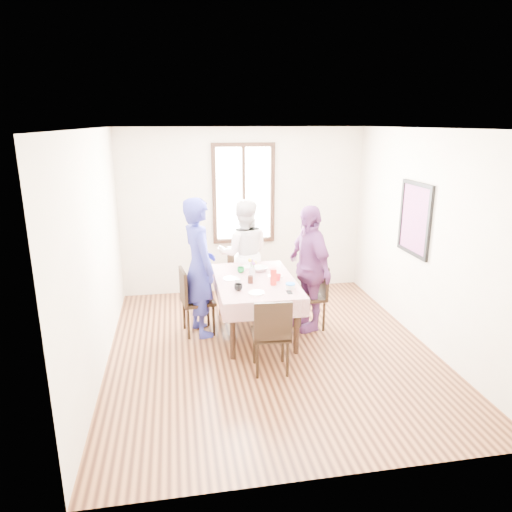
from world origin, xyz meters
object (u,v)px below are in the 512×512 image
Objects in this scene: chair_left at (198,301)px; person_far at (244,254)px; person_left at (198,267)px; dining_table at (255,307)px; chair_right at (309,296)px; chair_near at (271,334)px; person_right at (308,268)px; chair_far at (244,277)px.

person_far is at bearing 130.24° from chair_left.
person_left is (0.02, 0.00, 0.47)m from chair_left.
dining_table is at bearing 96.39° from person_far.
chair_right is 1.31m from chair_near.
person_right reaches higher than chair_left.
chair_left is 1.55m from person_right.
chair_right is 1.28m from person_far.
chair_near reaches higher than dining_table.
person_far is at bearing 38.12° from chair_right.
chair_far is 1.00× the size of chair_near.
chair_right is at bearing 78.18° from chair_left.
chair_right and chair_far have the same top height.
chair_far is (-0.76, 0.97, 0.00)m from chair_right.
person_left is 1.48m from person_right.
chair_far is at bearing -56.48° from person_left.
person_right is (1.48, -0.09, -0.06)m from person_left.
chair_right is at bearing 119.62° from chair_far.
person_right is (0.74, -0.97, 0.41)m from chair_far.
chair_near is at bearing -47.02° from person_right.
chair_right is at bearing 58.73° from chair_near.
chair_left is 0.54× the size of person_far.
person_far is at bearing -57.08° from person_left.
chair_left and chair_right have the same top height.
person_far reaches higher than dining_table.
chair_left is 1.00× the size of chair_right.
chair_near is 0.49× the size of person_left.
person_left reaches higher than chair_near.
person_far is (0.74, 0.86, -0.09)m from person_left.
chair_far is 0.53× the size of person_right.
person_right is (0.74, -0.95, 0.03)m from person_far.
chair_near is (0.76, -1.16, 0.00)m from chair_left.
dining_table is 1.63× the size of chair_left.
person_right is (0.74, 1.06, 0.41)m from chair_near.
person_left is (-0.74, 1.16, 0.47)m from chair_near.
chair_near is at bearing 81.62° from chair_far.
chair_far is at bearing -83.61° from person_far.
person_far is (0.00, 2.02, 0.38)m from chair_near.
person_far is 0.97× the size of person_right.
person_left reaches higher than chair_right.
chair_right is 0.54× the size of person_far.
dining_table is 0.78m from chair_left.
person_left reaches higher than dining_table.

